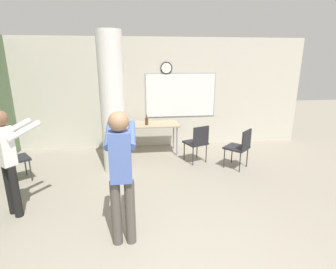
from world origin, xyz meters
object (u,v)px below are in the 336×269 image
Objects in this scene: person_watching_back at (8,156)px; person_playing_front at (121,169)px; folding_table at (145,126)px; chair_mid_room at (240,146)px; chair_by_left_wall at (11,157)px; chair_table_right at (197,141)px; bottle_on_table at (147,121)px.

person_playing_front is (1.64, -0.83, 0.07)m from person_watching_back.
chair_mid_room reaches higher than folding_table.
chair_table_right is at bearing 8.39° from chair_by_left_wall.
bottle_on_table is at bearing 150.00° from chair_mid_room.
folding_table is 1.84× the size of chair_mid_room.
folding_table is at bearing 82.82° from person_playing_front.
folding_table is at bearing 26.93° from chair_by_left_wall.
person_watching_back is (-2.08, -2.36, 0.10)m from bottle_on_table.
bottle_on_table is (0.03, -0.09, 0.14)m from folding_table.
chair_mid_room is at bearing 41.51° from person_playing_front.
chair_mid_room is 1.00× the size of chair_by_left_wall.
folding_table is 2.88m from chair_by_left_wall.
person_playing_front is (-0.44, -3.19, 0.17)m from bottle_on_table.
chair_by_left_wall is 2.96m from person_playing_front.
chair_table_right is 0.54× the size of person_watching_back.
chair_table_right is (1.09, -0.67, -0.33)m from bottle_on_table.
person_playing_front is (-2.35, -2.08, 0.50)m from chair_mid_room.
bottle_on_table is 1.32m from chair_table_right.
chair_mid_room is 4.51m from chair_by_left_wall.
chair_by_left_wall is (-2.56, -1.30, -0.19)m from folding_table.
chair_by_left_wall is (-3.69, -0.54, 0.00)m from chair_table_right.
person_watching_back is at bearing -65.76° from chair_by_left_wall.
chair_by_left_wall is (-2.59, -1.22, -0.33)m from bottle_on_table.
person_playing_front is at bearing -26.90° from person_watching_back.
chair_by_left_wall is at bearing 114.24° from person_watching_back.
chair_by_left_wall is 0.51× the size of person_playing_front.
chair_mid_room is (0.82, -0.43, 0.00)m from chair_table_right.
folding_table is 0.17m from bottle_on_table.
bottle_on_table is at bearing 25.10° from chair_by_left_wall.
person_watching_back reaches higher than bottle_on_table.
bottle_on_table is at bearing 82.09° from person_playing_front.
chair_mid_room is 3.18m from person_playing_front.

